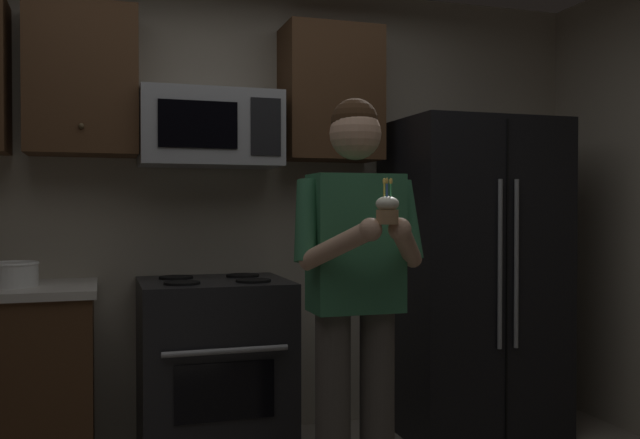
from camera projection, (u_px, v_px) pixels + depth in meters
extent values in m
cube|color=#B7AD99|center=(229.00, 207.00, 4.00)|extent=(4.40, 0.10, 2.60)
cube|color=black|center=(214.00, 368.00, 3.60)|extent=(0.76, 0.66, 0.92)
cube|color=black|center=(225.00, 392.00, 3.28)|extent=(0.48, 0.01, 0.28)
cylinder|color=#99999E|center=(226.00, 351.00, 3.25)|extent=(0.60, 0.03, 0.03)
cylinder|color=black|center=(182.00, 283.00, 3.40)|extent=(0.18, 0.18, 0.01)
cylinder|color=black|center=(253.00, 281.00, 3.51)|extent=(0.18, 0.18, 0.01)
cylinder|color=black|center=(176.00, 277.00, 3.67)|extent=(0.18, 0.18, 0.01)
cylinder|color=black|center=(243.00, 275.00, 3.78)|extent=(0.18, 0.18, 0.01)
cube|color=#9EA0A5|center=(210.00, 129.00, 3.69)|extent=(0.74, 0.40, 0.40)
cube|color=black|center=(198.00, 124.00, 3.47)|extent=(0.40, 0.01, 0.24)
cube|color=black|center=(266.00, 127.00, 3.58)|extent=(0.16, 0.01, 0.30)
cube|color=black|center=(472.00, 276.00, 4.01)|extent=(0.90, 0.72, 1.80)
cylinder|color=gray|center=(500.00, 264.00, 3.63)|extent=(0.02, 0.02, 0.90)
cylinder|color=gray|center=(516.00, 264.00, 3.66)|extent=(0.02, 0.02, 0.90)
cube|color=black|center=(507.00, 282.00, 3.66)|extent=(0.01, 0.01, 1.74)
cube|color=#4C301C|center=(82.00, 81.00, 3.54)|extent=(0.55, 0.34, 0.76)
sphere|color=brown|center=(81.00, 126.00, 3.37)|extent=(0.03, 0.03, 0.03)
cube|color=#4C301C|center=(330.00, 94.00, 3.95)|extent=(0.55, 0.34, 0.76)
sphere|color=brown|center=(341.00, 135.00, 3.78)|extent=(0.03, 0.03, 0.03)
cylinder|color=white|center=(11.00, 275.00, 3.30)|extent=(0.25, 0.25, 0.11)
torus|color=white|center=(11.00, 264.00, 3.29)|extent=(0.26, 0.26, 0.01)
cylinder|color=#4C4742|center=(333.00, 415.00, 2.89)|extent=(0.15, 0.15, 0.86)
cylinder|color=#4C4742|center=(377.00, 410.00, 2.95)|extent=(0.15, 0.15, 0.86)
cube|color=#33724C|center=(355.00, 243.00, 2.90)|extent=(0.38, 0.22, 0.58)
sphere|color=tan|center=(355.00, 134.00, 2.90)|extent=(0.22, 0.22, 0.22)
sphere|color=#382314|center=(355.00, 122.00, 2.90)|extent=(0.20, 0.20, 0.20)
cylinder|color=#33724C|center=(306.00, 221.00, 2.81)|extent=(0.15, 0.18, 0.35)
cylinder|color=tan|center=(336.00, 246.00, 2.68)|extent=(0.26, 0.33, 0.21)
sphere|color=tan|center=(370.00, 230.00, 2.58)|extent=(0.09, 0.09, 0.09)
cylinder|color=#33724C|center=(407.00, 220.00, 2.94)|extent=(0.15, 0.18, 0.35)
cylinder|color=tan|center=(407.00, 245.00, 2.77)|extent=(0.26, 0.33, 0.21)
sphere|color=tan|center=(400.00, 229.00, 2.62)|extent=(0.09, 0.09, 0.09)
cylinder|color=#A87F56|center=(387.00, 217.00, 2.58)|extent=(0.08, 0.08, 0.06)
ellipsoid|color=white|center=(387.00, 204.00, 2.58)|extent=(0.09, 0.09, 0.06)
cylinder|color=#4CBF66|center=(391.00, 191.00, 2.58)|extent=(0.01, 0.01, 0.06)
ellipsoid|color=#FFD159|center=(391.00, 181.00, 2.58)|extent=(0.01, 0.01, 0.02)
cylinder|color=#F2D84C|center=(384.00, 191.00, 2.59)|extent=(0.01, 0.01, 0.06)
ellipsoid|color=#FFD159|center=(384.00, 181.00, 2.59)|extent=(0.01, 0.01, 0.02)
cylinder|color=#4C7FE5|center=(387.00, 191.00, 2.56)|extent=(0.01, 0.01, 0.06)
ellipsoid|color=#FFD159|center=(387.00, 181.00, 2.56)|extent=(0.01, 0.01, 0.02)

